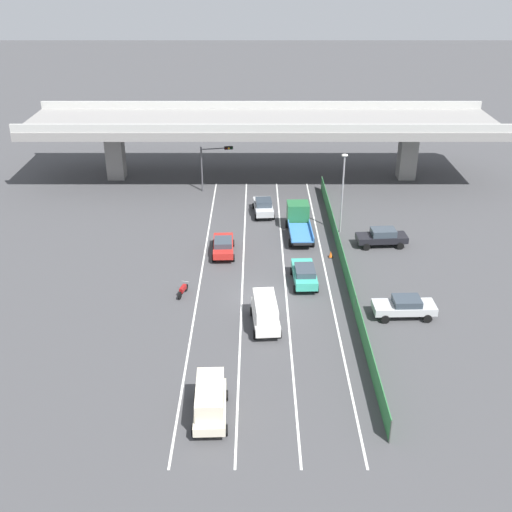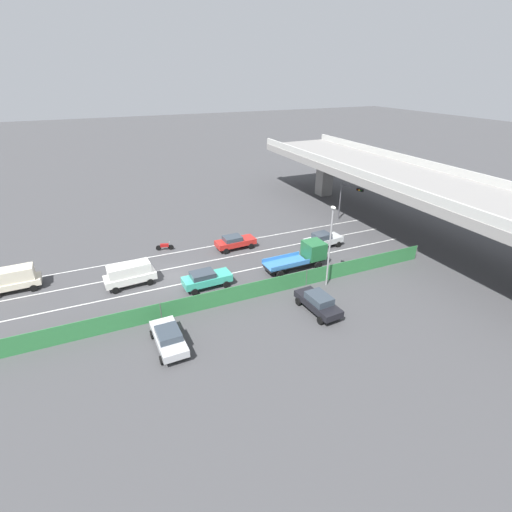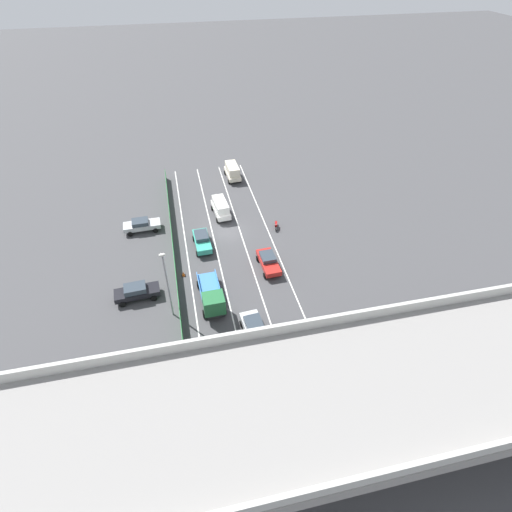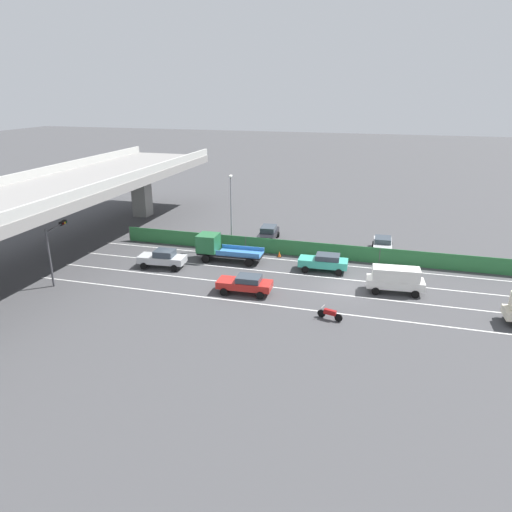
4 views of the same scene
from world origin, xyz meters
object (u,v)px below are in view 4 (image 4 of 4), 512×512
object	(u,v)px
parked_wagon_silver	(383,244)
car_taxi_teal	(324,262)
parked_sedan_dark	(268,233)
traffic_light	(55,241)
car_sedan_silver	(163,258)
street_lamp	(231,205)
traffic_cone	(279,254)
motorcycle	(330,314)
car_sedan_red	(246,283)
car_van_white	(396,279)
flatbed_truck_blue	(218,247)

from	to	relation	value
parked_wagon_silver	car_taxi_teal	bearing A→B (deg)	144.61
parked_wagon_silver	parked_sedan_dark	xyz separation A→B (m)	(0.54, 12.30, 0.05)
parked_sedan_dark	traffic_light	bearing A→B (deg)	137.92
car_sedan_silver	traffic_light	size ratio (longest dim) A/B	0.89
street_lamp	traffic_cone	world-z (taller)	street_lamp
motorcycle	traffic_cone	size ratio (longest dim) A/B	3.16
parked_wagon_silver	street_lamp	world-z (taller)	street_lamp
car_sedan_red	parked_wagon_silver	bearing A→B (deg)	-37.09
motorcycle	parked_sedan_dark	xyz separation A→B (m)	(17.27, 9.13, 0.45)
parked_sedan_dark	street_lamp	size ratio (longest dim) A/B	0.60
car_sedan_silver	parked_sedan_dark	bearing A→B (deg)	-34.84
car_van_white	traffic_cone	bearing A→B (deg)	62.14
car_van_white	car_sedan_silver	size ratio (longest dim) A/B	1.04
car_taxi_teal	traffic_light	world-z (taller)	traffic_light
car_sedan_red	street_lamp	world-z (taller)	street_lamp
car_taxi_teal	parked_sedan_dark	world-z (taller)	parked_sedan_dark
car_sedan_red	traffic_light	bearing A→B (deg)	96.35
parked_sedan_dark	traffic_light	size ratio (longest dim) A/B	0.92
car_van_white	car_sedan_silver	xyz separation A→B (m)	(0.08, 21.13, -0.30)
flatbed_truck_blue	car_van_white	bearing A→B (deg)	-101.47
car_taxi_teal	flatbed_truck_blue	world-z (taller)	flatbed_truck_blue
flatbed_truck_blue	traffic_cone	distance (m)	6.21
motorcycle	parked_sedan_dark	bearing A→B (deg)	27.85
car_van_white	car_sedan_silver	distance (m)	21.13
flatbed_truck_blue	parked_wagon_silver	xyz separation A→B (m)	(6.91, -15.47, -0.45)
car_taxi_teal	motorcycle	bearing A→B (deg)	-169.20
car_van_white	parked_wagon_silver	world-z (taller)	car_van_white
car_sedan_silver	parked_sedan_dark	distance (m)	13.13
traffic_light	car_sedan_red	bearing A→B (deg)	-83.65
motorcycle	traffic_cone	bearing A→B (deg)	28.53
parked_wagon_silver	traffic_light	size ratio (longest dim) A/B	0.91
street_lamp	motorcycle	bearing A→B (deg)	-138.49
car_sedan_red	motorcycle	world-z (taller)	car_sedan_red
car_sedan_red	street_lamp	bearing A→B (deg)	24.12
parked_wagon_silver	traffic_light	xyz separation A→B (m)	(-15.73, 26.99, 2.78)
flatbed_truck_blue	traffic_cone	world-z (taller)	flatbed_truck_blue
street_lamp	parked_sedan_dark	bearing A→B (deg)	-42.43
car_sedan_silver	traffic_light	xyz separation A→B (m)	(-5.49, 7.19, 2.73)
flatbed_truck_blue	car_sedan_red	bearing A→B (deg)	-144.59
traffic_cone	car_van_white	bearing A→B (deg)	-117.86
car_sedan_red	motorcycle	xyz separation A→B (m)	(-2.84, -7.33, -0.41)
parked_wagon_silver	street_lamp	distance (m)	16.15
parked_sedan_dark	traffic_cone	distance (m)	5.52
flatbed_truck_blue	parked_sedan_dark	bearing A→B (deg)	-23.06
car_taxi_teal	flatbed_truck_blue	bearing A→B (deg)	89.13
motorcycle	street_lamp	bearing A→B (deg)	41.51
parked_wagon_silver	traffic_cone	size ratio (longest dim) A/B	7.69
parked_sedan_dark	flatbed_truck_blue	bearing A→B (deg)	156.94
car_sedan_silver	street_lamp	xyz separation A→B (m)	(7.35, -4.37, 3.74)
car_van_white	parked_sedan_dark	xyz separation A→B (m)	(10.85, 13.63, -0.31)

